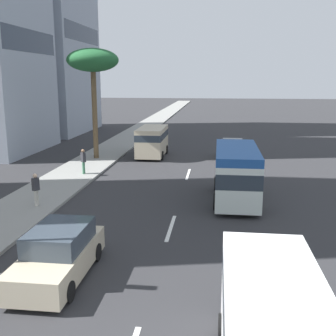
# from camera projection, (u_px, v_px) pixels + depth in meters

# --- Properties ---
(ground_plane) EXTENTS (198.00, 198.00, 0.00)m
(ground_plane) POSITION_uv_depth(u_px,v_px,m) (195.00, 152.00, 36.38)
(ground_plane) COLOR #2D2D30
(sidewalk_right) EXTENTS (162.00, 3.51, 0.15)m
(sidewalk_right) POSITION_uv_depth(u_px,v_px,m) (111.00, 150.00, 37.28)
(sidewalk_right) COLOR gray
(sidewalk_right) RESTS_ON ground_plane
(lane_stripe_mid) EXTENTS (3.20, 0.16, 0.01)m
(lane_stripe_mid) POSITION_uv_depth(u_px,v_px,m) (171.00, 228.00, 18.01)
(lane_stripe_mid) COLOR silver
(lane_stripe_mid) RESTS_ON ground_plane
(lane_stripe_far) EXTENTS (3.20, 0.16, 0.01)m
(lane_stripe_far) POSITION_uv_depth(u_px,v_px,m) (188.00, 174.00, 28.07)
(lane_stripe_far) COLOR silver
(lane_stripe_far) RESTS_ON ground_plane
(minibus_lead) EXTENTS (6.28, 2.32, 2.85)m
(minibus_lead) POSITION_uv_depth(u_px,v_px,m) (236.00, 172.00, 21.77)
(minibus_lead) COLOR silver
(minibus_lead) RESTS_ON ground_plane
(car_second) EXTENTS (4.54, 1.91, 1.67)m
(car_second) POSITION_uv_depth(u_px,v_px,m) (59.00, 254.00, 13.44)
(car_second) COLOR beige
(car_second) RESTS_ON ground_plane
(van_third) EXTENTS (4.90, 2.20, 2.44)m
(van_third) POSITION_uv_depth(u_px,v_px,m) (152.00, 140.00, 34.14)
(van_third) COLOR beige
(van_third) RESTS_ON ground_plane
(van_fourth) EXTENTS (4.69, 2.13, 2.55)m
(van_fourth) POSITION_uv_depth(u_px,v_px,m) (271.00, 325.00, 8.47)
(van_fourth) COLOR white
(van_fourth) RESTS_ON ground_plane
(car_fifth) EXTENTS (4.12, 1.82, 1.58)m
(car_fifth) POSITION_uv_depth(u_px,v_px,m) (233.00, 150.00, 33.25)
(car_fifth) COLOR beige
(car_fifth) RESTS_ON ground_plane
(pedestrian_near_lamp) EXTENTS (0.38, 0.39, 1.66)m
(pedestrian_near_lamp) POSITION_uv_depth(u_px,v_px,m) (83.00, 160.00, 27.38)
(pedestrian_near_lamp) COLOR #4C8C66
(pedestrian_near_lamp) RESTS_ON sidewalk_right
(pedestrian_mid_block) EXTENTS (0.39, 0.34, 1.65)m
(pedestrian_mid_block) POSITION_uv_depth(u_px,v_px,m) (36.00, 188.00, 20.48)
(pedestrian_mid_block) COLOR beige
(pedestrian_mid_block) RESTS_ON sidewalk_right
(palm_tree) EXTENTS (3.97, 3.97, 8.52)m
(palm_tree) POSITION_uv_depth(u_px,v_px,m) (93.00, 62.00, 31.42)
(palm_tree) COLOR brown
(palm_tree) RESTS_ON sidewalk_right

